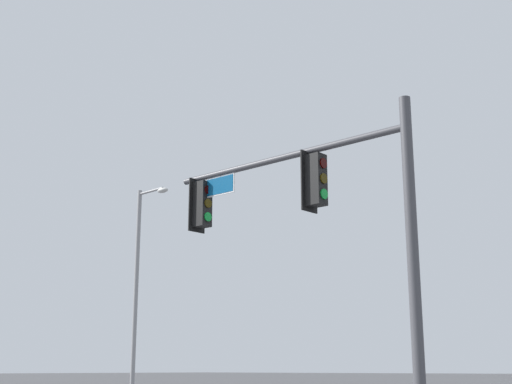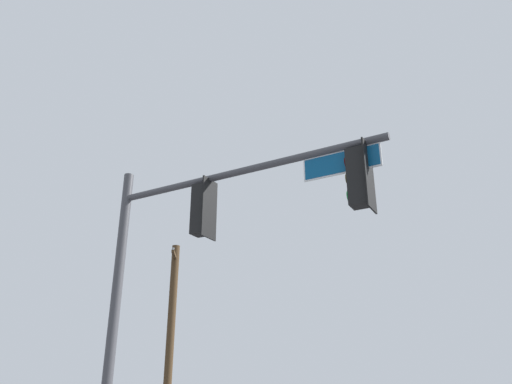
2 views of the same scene
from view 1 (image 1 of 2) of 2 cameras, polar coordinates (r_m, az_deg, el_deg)
signal_pole_near at (r=14.84m, az=4.56°, el=-1.50°), size 6.31×0.53×6.39m
street_lamp at (r=29.06m, az=-9.33°, el=-6.83°), size 1.88×0.29×8.47m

